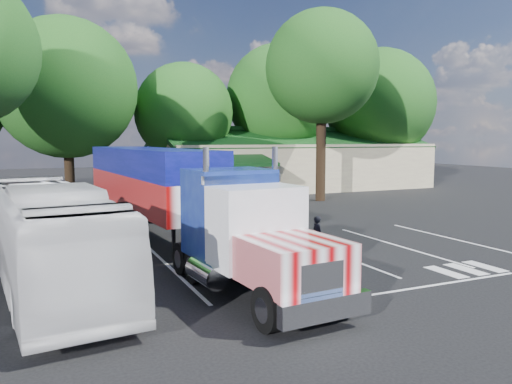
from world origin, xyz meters
name	(u,v)px	position (x,y,z in m)	size (l,w,h in m)	color
ground	(206,233)	(0.00, 0.00, 0.00)	(120.00, 120.00, 0.00)	black
event_hall	(288,164)	(13.74, 17.81, 2.21)	(24.20, 14.12, 5.55)	beige
tree_row_c	(66,88)	(-5.00, 16.20, 8.04)	(10.00, 10.00, 13.05)	black
tree_row_d	(184,113)	(4.00, 17.50, 6.58)	(8.00, 8.00, 10.60)	black
tree_row_e	(280,98)	(13.00, 18.00, 8.09)	(9.60, 9.60, 12.90)	black
tree_row_f	(379,104)	(23.00, 16.80, 7.79)	(10.40, 10.40, 13.00)	black
tree_near_right	(322,67)	(11.50, 8.50, 9.46)	(8.00, 8.00, 13.50)	black
semi_truck	(167,189)	(-2.36, -2.12, 2.38)	(4.25, 20.26, 4.22)	black
woman	(318,235)	(2.52, -6.00, 0.75)	(0.55, 0.36, 1.50)	black
bicycle	(209,208)	(1.80, 4.89, 0.48)	(0.64, 1.84, 0.97)	black
tour_bus	(50,237)	(-7.02, -6.53, 1.56)	(2.62, 11.20, 3.12)	silver
silver_sedan	(227,188)	(6.01, 13.09, 0.70)	(1.48, 4.25, 1.40)	#A9AAB0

